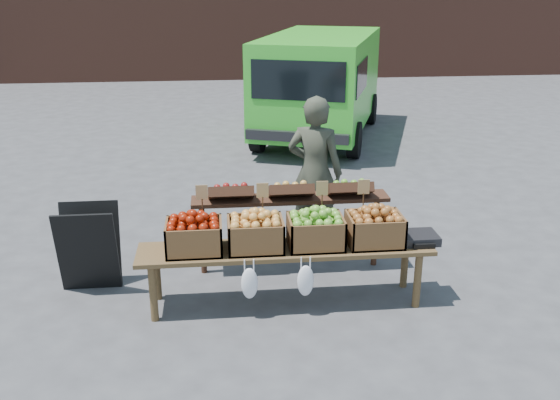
{
  "coord_description": "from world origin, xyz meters",
  "views": [
    {
      "loc": [
        -0.49,
        -5.56,
        2.91
      ],
      "look_at": [
        0.11,
        0.13,
        0.85
      ],
      "focal_mm": 40.0,
      "sensor_mm": 36.0,
      "label": 1
    }
  ],
  "objects_px": {
    "crate_russet_pears": "(256,234)",
    "crate_green_apples": "(375,229)",
    "chalkboard_sign": "(89,248)",
    "crate_red_apples": "(316,232)",
    "display_bench": "(286,275)",
    "vendor": "(315,172)",
    "crate_golden_apples": "(194,237)",
    "back_table": "(290,222)",
    "weighing_scale": "(419,238)",
    "delivery_van": "(320,87)"
  },
  "relations": [
    {
      "from": "delivery_van",
      "to": "crate_russet_pears",
      "type": "height_order",
      "value": "delivery_van"
    },
    {
      "from": "back_table",
      "to": "crate_golden_apples",
      "type": "distance_m",
      "value": 1.21
    },
    {
      "from": "crate_red_apples",
      "to": "crate_green_apples",
      "type": "distance_m",
      "value": 0.55
    },
    {
      "from": "delivery_van",
      "to": "vendor",
      "type": "distance_m",
      "value": 5.08
    },
    {
      "from": "chalkboard_sign",
      "to": "crate_golden_apples",
      "type": "height_order",
      "value": "chalkboard_sign"
    },
    {
      "from": "crate_green_apples",
      "to": "weighing_scale",
      "type": "xyz_separation_m",
      "value": [
        0.43,
        0.0,
        -0.1
      ]
    },
    {
      "from": "display_bench",
      "to": "crate_russet_pears",
      "type": "distance_m",
      "value": 0.51
    },
    {
      "from": "chalkboard_sign",
      "to": "crate_golden_apples",
      "type": "relative_size",
      "value": 1.72
    },
    {
      "from": "vendor",
      "to": "crate_red_apples",
      "type": "height_order",
      "value": "vendor"
    },
    {
      "from": "back_table",
      "to": "crate_russet_pears",
      "type": "bearing_deg",
      "value": -119.32
    },
    {
      "from": "vendor",
      "to": "crate_red_apples",
      "type": "distance_m",
      "value": 1.37
    },
    {
      "from": "crate_green_apples",
      "to": "chalkboard_sign",
      "type": "bearing_deg",
      "value": 169.53
    },
    {
      "from": "chalkboard_sign",
      "to": "crate_red_apples",
      "type": "xyz_separation_m",
      "value": [
        2.14,
        -0.5,
        0.28
      ]
    },
    {
      "from": "display_bench",
      "to": "crate_golden_apples",
      "type": "relative_size",
      "value": 5.4
    },
    {
      "from": "crate_golden_apples",
      "to": "crate_russet_pears",
      "type": "bearing_deg",
      "value": 0.0
    },
    {
      "from": "crate_golden_apples",
      "to": "display_bench",
      "type": "bearing_deg",
      "value": 0.0
    },
    {
      "from": "back_table",
      "to": "display_bench",
      "type": "height_order",
      "value": "back_table"
    },
    {
      "from": "crate_russet_pears",
      "to": "weighing_scale",
      "type": "bearing_deg",
      "value": 0.0
    },
    {
      "from": "crate_russet_pears",
      "to": "weighing_scale",
      "type": "height_order",
      "value": "crate_russet_pears"
    },
    {
      "from": "display_bench",
      "to": "crate_golden_apples",
      "type": "height_order",
      "value": "crate_golden_apples"
    },
    {
      "from": "chalkboard_sign",
      "to": "crate_russet_pears",
      "type": "xyz_separation_m",
      "value": [
        1.59,
        -0.5,
        0.28
      ]
    },
    {
      "from": "crate_russet_pears",
      "to": "crate_green_apples",
      "type": "distance_m",
      "value": 1.1
    },
    {
      "from": "display_bench",
      "to": "weighing_scale",
      "type": "xyz_separation_m",
      "value": [
        1.25,
        0.0,
        0.33
      ]
    },
    {
      "from": "crate_golden_apples",
      "to": "delivery_van",
      "type": "bearing_deg",
      "value": 70.97
    },
    {
      "from": "delivery_van",
      "to": "display_bench",
      "type": "xyz_separation_m",
      "value": [
        -1.36,
        -6.35,
        -0.67
      ]
    },
    {
      "from": "crate_green_apples",
      "to": "crate_golden_apples",
      "type": "bearing_deg",
      "value": 180.0
    },
    {
      "from": "delivery_van",
      "to": "back_table",
      "type": "xyz_separation_m",
      "value": [
        -1.24,
        -5.63,
        -0.43
      ]
    },
    {
      "from": "crate_russet_pears",
      "to": "crate_red_apples",
      "type": "height_order",
      "value": "same"
    },
    {
      "from": "chalkboard_sign",
      "to": "weighing_scale",
      "type": "distance_m",
      "value": 3.16
    },
    {
      "from": "chalkboard_sign",
      "to": "crate_green_apples",
      "type": "relative_size",
      "value": 1.72
    },
    {
      "from": "chalkboard_sign",
      "to": "crate_russet_pears",
      "type": "distance_m",
      "value": 1.69
    },
    {
      "from": "crate_green_apples",
      "to": "weighing_scale",
      "type": "height_order",
      "value": "crate_green_apples"
    },
    {
      "from": "delivery_van",
      "to": "back_table",
      "type": "relative_size",
      "value": 2.02
    },
    {
      "from": "crate_red_apples",
      "to": "weighing_scale",
      "type": "bearing_deg",
      "value": 0.0
    },
    {
      "from": "crate_golden_apples",
      "to": "crate_red_apples",
      "type": "distance_m",
      "value": 1.1
    },
    {
      "from": "crate_red_apples",
      "to": "delivery_van",
      "type": "bearing_deg",
      "value": 80.26
    },
    {
      "from": "back_table",
      "to": "weighing_scale",
      "type": "bearing_deg",
      "value": -32.72
    },
    {
      "from": "chalkboard_sign",
      "to": "crate_red_apples",
      "type": "bearing_deg",
      "value": -13.27
    },
    {
      "from": "display_bench",
      "to": "crate_russet_pears",
      "type": "bearing_deg",
      "value": 180.0
    },
    {
      "from": "delivery_van",
      "to": "crate_russet_pears",
      "type": "distance_m",
      "value": 6.56
    },
    {
      "from": "crate_russet_pears",
      "to": "display_bench",
      "type": "bearing_deg",
      "value": 0.0
    },
    {
      "from": "back_table",
      "to": "crate_red_apples",
      "type": "relative_size",
      "value": 4.2
    },
    {
      "from": "delivery_van",
      "to": "crate_russet_pears",
      "type": "bearing_deg",
      "value": -84.8
    },
    {
      "from": "vendor",
      "to": "crate_green_apples",
      "type": "relative_size",
      "value": 3.42
    },
    {
      "from": "delivery_van",
      "to": "chalkboard_sign",
      "type": "relative_size",
      "value": 4.94
    },
    {
      "from": "crate_golden_apples",
      "to": "weighing_scale",
      "type": "bearing_deg",
      "value": 0.0
    },
    {
      "from": "vendor",
      "to": "back_table",
      "type": "distance_m",
      "value": 0.79
    },
    {
      "from": "delivery_van",
      "to": "back_table",
      "type": "bearing_deg",
      "value": -82.69
    },
    {
      "from": "crate_green_apples",
      "to": "display_bench",
      "type": "bearing_deg",
      "value": 180.0
    },
    {
      "from": "chalkboard_sign",
      "to": "crate_green_apples",
      "type": "height_order",
      "value": "chalkboard_sign"
    }
  ]
}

